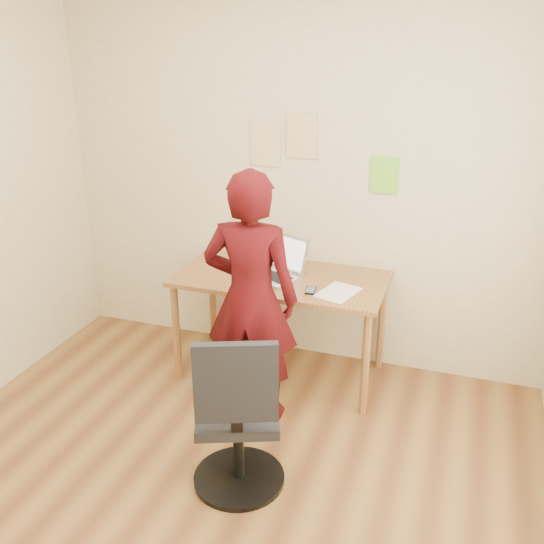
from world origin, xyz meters
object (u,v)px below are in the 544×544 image
at_px(laptop, 276,267).
at_px(office_chair, 238,425).
at_px(phone, 311,290).
at_px(person, 251,299).
at_px(desk, 281,289).

distance_m(laptop, office_chair, 1.28).
bearing_deg(office_chair, phone, 63.10).
bearing_deg(person, desk, -98.32).
bearing_deg(desk, laptop, 153.43).
bearing_deg(phone, desk, 139.58).
relative_size(phone, office_chair, 0.13).
distance_m(laptop, phone, 0.35).
distance_m(desk, laptop, 0.15).
xyz_separation_m(desk, phone, (0.25, -0.17, 0.09)).
xyz_separation_m(desk, laptop, (-0.04, 0.02, 0.14)).
distance_m(office_chair, person, 0.81).
distance_m(desk, office_chair, 1.22).
relative_size(laptop, phone, 3.58).
bearing_deg(desk, phone, -33.20).
height_order(desk, office_chair, office_chair).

